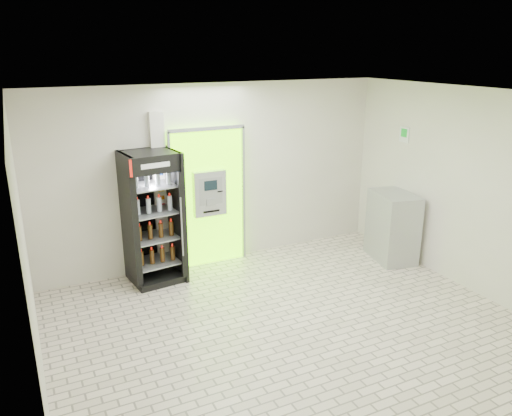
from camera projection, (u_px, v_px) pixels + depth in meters
ground at (289, 325)px, 6.62m from camera, size 6.00×6.00×0.00m
room_shell at (292, 192)px, 6.06m from camera, size 6.00×6.00×6.00m
atm_assembly at (208, 197)px, 8.25m from camera, size 1.30×0.24×2.33m
pillar at (161, 194)px, 7.92m from camera, size 0.22×0.11×2.60m
beverage_cooler at (153, 220)px, 7.67m from camera, size 0.85×0.79×2.06m
steel_cabinet at (393, 226)px, 8.56m from camera, size 0.77×0.99×1.18m
exit_sign at (404, 135)px, 8.42m from camera, size 0.02×0.22×0.26m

